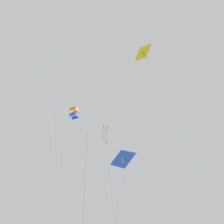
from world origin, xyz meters
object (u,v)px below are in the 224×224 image
kite_delta_far_centre (123,159)px  kite_box_mid_left (74,113)px  kite_delta_upper_right (143,53)px  kite_diamond_highest (104,134)px

kite_delta_far_centre → kite_box_mid_left: bearing=-110.5°
kite_delta_far_centre → kite_delta_upper_right: size_ratio=2.38×
kite_box_mid_left → kite_delta_upper_right: 13.91m
kite_diamond_highest → kite_delta_upper_right: 15.71m
kite_box_mid_left → kite_delta_far_centre: 9.76m
kite_diamond_highest → kite_delta_upper_right: size_ratio=2.18×
kite_diamond_highest → kite_delta_upper_right: kite_delta_upper_right is taller
kite_diamond_highest → kite_delta_far_centre: size_ratio=0.91×
kite_delta_far_centre → kite_delta_upper_right: bearing=-37.5°
kite_delta_upper_right → kite_diamond_highest: bearing=-155.7°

